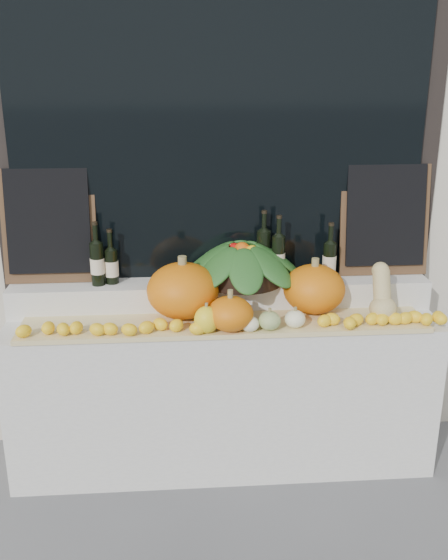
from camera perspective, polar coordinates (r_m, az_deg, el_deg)
The scene contains 18 objects.
storefront_facade at distance 3.82m, azimuth -0.95°, elevation 20.27°, with size 7.00×0.94×4.50m.
display_sill at distance 3.55m, azimuth -0.09°, elevation -10.03°, with size 2.30×0.55×0.88m, color silver.
rear_tier at distance 3.47m, azimuth -0.28°, elevation -1.29°, with size 2.30×0.25×0.16m, color silver.
straw_bedding at distance 3.24m, azimuth 0.07°, elevation -4.10°, with size 2.10×0.32×0.03m, color tan.
pumpkin_left at distance 3.26m, azimuth -3.78°, elevation -0.96°, with size 0.38×0.38×0.29m, color orange.
pumpkin_right at distance 3.36m, azimuth 8.23°, elevation -0.81°, with size 0.33×0.33×0.26m, color orange.
pumpkin_center at distance 3.11m, azimuth 0.57°, elevation -3.10°, with size 0.23×0.23×0.17m, color orange.
butternut_squash at distance 3.34m, azimuth 14.26°, elevation -1.45°, with size 0.14×0.21×0.29m.
decorative_gourds at distance 3.12m, azimuth 1.57°, elevation -3.72°, with size 0.56×0.15×0.16m.
lemon_heap at distance 3.12m, azimuth 0.22°, elevation -4.14°, with size 2.20×0.16×0.06m, color yellow, non-canonical shape.
produce_bowl at distance 3.40m, azimuth 1.66°, elevation 1.64°, with size 0.69×0.69×0.23m.
wine_bottle_far_left at distance 3.41m, azimuth -11.51°, elevation 1.53°, with size 0.08×0.08×0.35m.
wine_bottle_near_left at distance 3.43m, azimuth -10.26°, elevation 1.30°, with size 0.08×0.08×0.30m.
wine_bottle_tall at distance 3.45m, azimuth 3.63°, elevation 2.39°, with size 0.08×0.08×0.38m.
wine_bottle_near_right at distance 3.41m, azimuth 4.97°, elevation 2.06°, with size 0.08×0.08×0.37m.
wine_bottle_far_right at distance 3.48m, azimuth 9.61°, elevation 1.78°, with size 0.08×0.08×0.32m.
chalkboard_left at distance 3.47m, azimuth -15.75°, elevation 4.96°, with size 0.50×0.11×0.62m.
chalkboard_right at distance 3.59m, azimuth 14.52°, elevation 5.52°, with size 0.50×0.11×0.62m.
Camera 1 is at (-0.23, -1.57, 2.17)m, focal length 40.00 mm.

